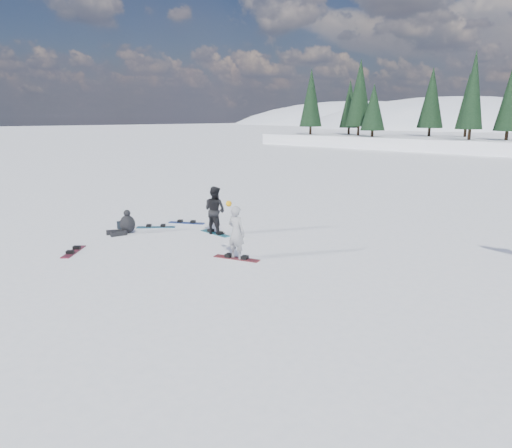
{
  "coord_description": "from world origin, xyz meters",
  "views": [
    {
      "loc": [
        11.68,
        -8.99,
        4.33
      ],
      "look_at": [
        1.07,
        1.41,
        1.1
      ],
      "focal_mm": 35.0,
      "sensor_mm": 36.0,
      "label": 1
    }
  ],
  "objects_px": {
    "snowboard_loose_b": "(74,252)",
    "seated_rider": "(126,224)",
    "gear_bag": "(123,225)",
    "snowboarder_woman": "(236,232)",
    "snowboarder_man": "(215,210)",
    "snowboard_loose_c": "(187,223)",
    "snowboard_loose_a": "(156,227)"
  },
  "relations": [
    {
      "from": "gear_bag",
      "to": "snowboard_loose_c",
      "type": "distance_m",
      "value": 2.58
    },
    {
      "from": "gear_bag",
      "to": "snowboarder_man",
      "type": "bearing_deg",
      "value": 33.99
    },
    {
      "from": "snowboard_loose_b",
      "to": "snowboarder_man",
      "type": "bearing_deg",
      "value": 121.92
    },
    {
      "from": "gear_bag",
      "to": "seated_rider",
      "type": "bearing_deg",
      "value": -20.18
    },
    {
      "from": "gear_bag",
      "to": "snowboard_loose_b",
      "type": "height_order",
      "value": "gear_bag"
    },
    {
      "from": "snowboarder_woman",
      "to": "seated_rider",
      "type": "xyz_separation_m",
      "value": [
        -5.44,
        -0.65,
        -0.5
      ]
    },
    {
      "from": "snowboarder_woman",
      "to": "snowboard_loose_a",
      "type": "xyz_separation_m",
      "value": [
        -5.5,
        0.69,
        -0.83
      ]
    },
    {
      "from": "snowboarder_woman",
      "to": "snowboard_loose_b",
      "type": "bearing_deg",
      "value": 28.8
    },
    {
      "from": "snowboarder_woman",
      "to": "seated_rider",
      "type": "relative_size",
      "value": 1.6
    },
    {
      "from": "gear_bag",
      "to": "snowboard_loose_b",
      "type": "bearing_deg",
      "value": -57.04
    },
    {
      "from": "snowboard_loose_c",
      "to": "snowboard_loose_b",
      "type": "bearing_deg",
      "value": -111.55
    },
    {
      "from": "snowboard_loose_b",
      "to": "gear_bag",
      "type": "bearing_deg",
      "value": 168.81
    },
    {
      "from": "snowboarder_man",
      "to": "snowboard_loose_a",
      "type": "height_order",
      "value": "snowboarder_man"
    },
    {
      "from": "snowboarder_man",
      "to": "seated_rider",
      "type": "bearing_deg",
      "value": 34.33
    },
    {
      "from": "snowboarder_woman",
      "to": "gear_bag",
      "type": "relative_size",
      "value": 4.03
    },
    {
      "from": "snowboarder_woman",
      "to": "snowboarder_man",
      "type": "relative_size",
      "value": 1.01
    },
    {
      "from": "seated_rider",
      "to": "snowboard_loose_a",
      "type": "distance_m",
      "value": 1.38
    },
    {
      "from": "snowboard_loose_b",
      "to": "snowboard_loose_c",
      "type": "xyz_separation_m",
      "value": [
        -1.03,
        5.3,
        0.0
      ]
    },
    {
      "from": "snowboard_loose_c",
      "to": "snowboard_loose_a",
      "type": "bearing_deg",
      "value": -130.74
    },
    {
      "from": "gear_bag",
      "to": "snowboarder_woman",
      "type": "bearing_deg",
      "value": 3.65
    },
    {
      "from": "snowboarder_woman",
      "to": "snowboard_loose_a",
      "type": "distance_m",
      "value": 5.61
    },
    {
      "from": "seated_rider",
      "to": "snowboard_loose_b",
      "type": "bearing_deg",
      "value": -48.02
    },
    {
      "from": "snowboard_loose_b",
      "to": "seated_rider",
      "type": "bearing_deg",
      "value": 159.8
    },
    {
      "from": "gear_bag",
      "to": "snowboard_loose_a",
      "type": "relative_size",
      "value": 0.3
    },
    {
      "from": "snowboarder_woman",
      "to": "snowboard_loose_c",
      "type": "xyz_separation_m",
      "value": [
        -5.31,
        2.04,
        -0.83
      ]
    },
    {
      "from": "snowboard_loose_c",
      "to": "seated_rider",
      "type": "bearing_deg",
      "value": -125.28
    },
    {
      "from": "snowboarder_woman",
      "to": "gear_bag",
      "type": "height_order",
      "value": "snowboarder_woman"
    },
    {
      "from": "seated_rider",
      "to": "snowboard_loose_b",
      "type": "height_order",
      "value": "seated_rider"
    },
    {
      "from": "snowboard_loose_b",
      "to": "snowboard_loose_c",
      "type": "relative_size",
      "value": 1.0
    },
    {
      "from": "snowboard_loose_a",
      "to": "snowboard_loose_c",
      "type": "distance_m",
      "value": 1.37
    },
    {
      "from": "snowboarder_woman",
      "to": "snowboard_loose_c",
      "type": "bearing_deg",
      "value": -29.54
    },
    {
      "from": "snowboarder_man",
      "to": "snowboard_loose_b",
      "type": "height_order",
      "value": "snowboarder_man"
    }
  ]
}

